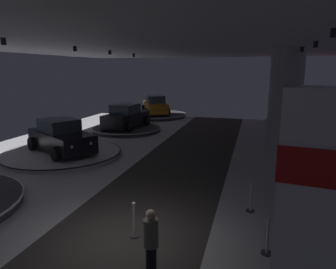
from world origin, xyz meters
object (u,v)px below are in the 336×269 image
object	(u,v)px
column_right	(285,104)
display_car_far_left	(126,117)
display_car_deep_left	(155,106)
display_platform_mid_left	(62,153)
visitor_walking_near	(151,240)
display_platform_deep_left	(155,115)
display_platform_far_left	(127,129)
display_car_mid_left	(61,137)
display_platform_deep_right	(301,122)
pickup_truck_deep_right	(301,110)

from	to	relation	value
column_right	display_car_far_left	xyz separation A→B (m)	(-10.40, 4.43, -1.71)
display_car_deep_left	display_platform_mid_left	xyz separation A→B (m)	(-0.50, -14.30, -0.94)
display_car_far_left	visitor_walking_near	bearing A→B (deg)	-65.18
display_platform_deep_left	display_platform_mid_left	distance (m)	14.33
display_platform_far_left	display_car_mid_left	world-z (taller)	display_car_mid_left
column_right	display_platform_deep_right	size ratio (longest dim) A/B	0.97
display_platform_deep_left	visitor_walking_near	size ratio (longest dim) A/B	3.65
display_platform_far_left	display_platform_deep_right	bearing A→B (deg)	28.21
display_car_mid_left	display_platform_deep_right	xyz separation A→B (m)	(13.32, 13.99, -0.86)
display_platform_mid_left	pickup_truck_deep_right	xyz separation A→B (m)	(13.21, 13.69, 1.05)
display_car_mid_left	pickup_truck_deep_right	bearing A→B (deg)	45.94
display_car_deep_left	display_platform_deep_left	bearing A→B (deg)	116.34
column_right	pickup_truck_deep_right	xyz separation A→B (m)	(2.22, 10.97, -1.56)
visitor_walking_near	display_car_deep_left	bearing A→B (deg)	107.63
display_platform_mid_left	pickup_truck_deep_right	size ratio (longest dim) A/B	1.07
display_car_deep_left	pickup_truck_deep_right	size ratio (longest dim) A/B	0.80
display_car_deep_left	visitor_walking_near	size ratio (longest dim) A/B	2.87
column_right	display_platform_mid_left	xyz separation A→B (m)	(-10.98, -2.72, -2.62)
display_car_mid_left	pickup_truck_deep_right	xyz separation A→B (m)	(13.23, 13.68, 0.19)
column_right	display_car_far_left	bearing A→B (deg)	156.94
display_platform_far_left	pickup_truck_deep_right	world-z (taller)	pickup_truck_deep_right
display_platform_deep_right	column_right	bearing A→B (deg)	-101.58
display_car_far_left	display_platform_deep_right	bearing A→B (deg)	28.31
display_car_mid_left	visitor_walking_near	world-z (taller)	display_car_mid_left
display_platform_far_left	display_car_far_left	bearing A→B (deg)	-95.95
display_car_far_left	pickup_truck_deep_right	xyz separation A→B (m)	(12.63, 6.54, 0.15)
column_right	display_platform_mid_left	size ratio (longest dim) A/B	0.91
display_car_far_left	display_platform_mid_left	distance (m)	7.23
column_right	display_platform_deep_right	xyz separation A→B (m)	(2.31, 11.28, -2.61)
column_right	display_car_mid_left	bearing A→B (deg)	-166.18
display_car_far_left	visitor_walking_near	size ratio (longest dim) A/B	2.75
display_platform_deep_left	display_platform_far_left	size ratio (longest dim) A/B	1.15
display_car_far_left	display_car_mid_left	world-z (taller)	display_car_far_left
display_platform_deep_right	pickup_truck_deep_right	xyz separation A→B (m)	(-0.09, -0.31, 1.05)
column_right	display_platform_deep_right	world-z (taller)	column_right
column_right	display_platform_far_left	bearing A→B (deg)	156.79
display_car_far_left	column_right	bearing A→B (deg)	-23.06
display_car_deep_left	display_car_far_left	bearing A→B (deg)	-89.37
display_car_far_left	pickup_truck_deep_right	bearing A→B (deg)	27.38
pickup_truck_deep_right	visitor_walking_near	bearing A→B (deg)	-104.52
display_platform_deep_left	display_car_mid_left	world-z (taller)	display_car_mid_left
display_platform_deep_left	pickup_truck_deep_right	world-z (taller)	pickup_truck_deep_right
visitor_walking_near	column_right	bearing A→B (deg)	72.43
display_platform_deep_left	display_car_deep_left	xyz separation A→B (m)	(0.01, -0.03, 0.90)
display_car_mid_left	display_platform_mid_left	bearing A→B (deg)	-30.36
display_platform_far_left	display_car_far_left	distance (m)	0.89
display_car_deep_left	display_platform_far_left	xyz separation A→B (m)	(0.08, -7.11, -0.92)
display_platform_far_left	display_car_far_left	world-z (taller)	display_car_far_left
display_platform_far_left	display_car_mid_left	xyz separation A→B (m)	(-0.61, -7.17, 0.85)
display_car_deep_left	pickup_truck_deep_right	bearing A→B (deg)	-2.72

